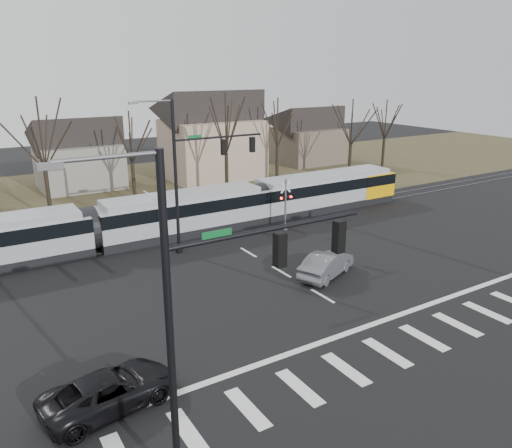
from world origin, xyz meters
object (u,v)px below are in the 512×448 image
tram (181,212)px  suv (110,390)px  sedan (326,264)px  rail_crossing_signal (285,206)px

tram → suv: 20.18m
sedan → rail_crossing_signal: 9.29m
sedan → rail_crossing_signal: bearing=-42.9°
rail_crossing_signal → suv: bearing=-141.5°
tram → sedan: tram is taller
tram → rail_crossing_signal: size_ratio=10.45×
tram → sedan: (4.18, -11.91, -0.98)m
sedan → tram: bearing=-4.2°
rail_crossing_signal → sedan: bearing=-109.3°
sedan → rail_crossing_signal: rail_crossing_signal is taller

